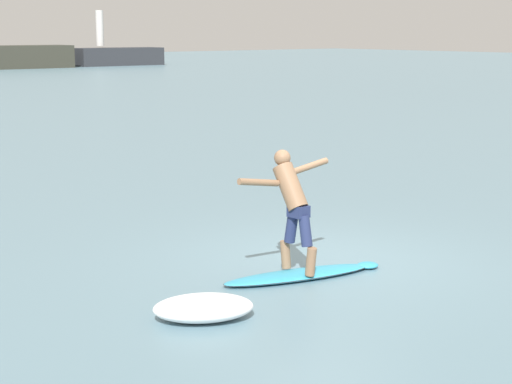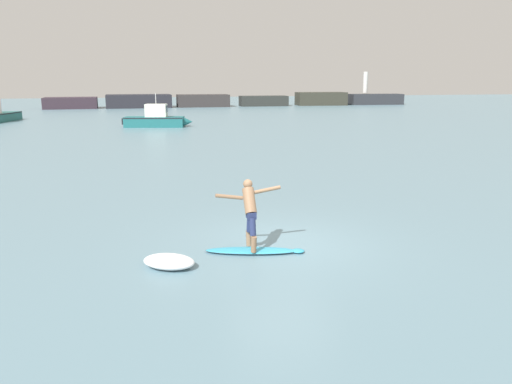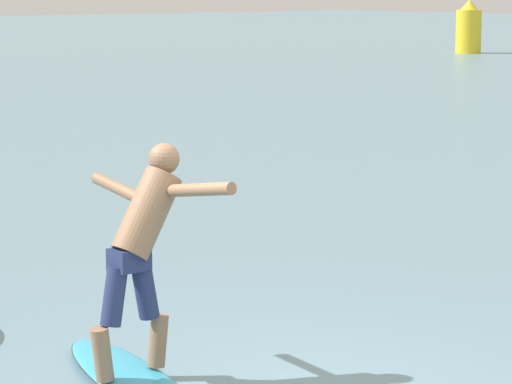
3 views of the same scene
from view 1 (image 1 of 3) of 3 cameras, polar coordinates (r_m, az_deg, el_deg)
ground_plane at (r=12.63m, az=4.60°, el=-4.57°), size 200.00×200.00×0.00m
surfboard at (r=11.75m, az=2.99°, el=-5.51°), size 2.42×1.05×0.23m
surfer at (r=11.57m, az=2.40°, el=-0.53°), size 1.61×0.79×1.65m
wave_foam_at_tail at (r=10.09m, az=-3.53°, el=-7.70°), size 1.40×1.24×0.28m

